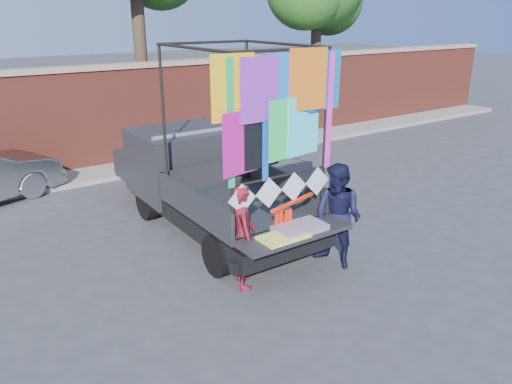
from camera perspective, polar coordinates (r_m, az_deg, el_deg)
ground at (r=8.20m, az=3.99°, el=-8.04°), size 90.00×90.00×0.00m
brick_wall at (r=13.67m, az=-14.57°, el=8.65°), size 30.00×0.45×2.61m
curb at (r=13.33m, az=-13.04°, el=2.88°), size 30.00×1.20×0.12m
pickup_truck at (r=9.57m, az=-6.79°, el=1.60°), size 2.14×5.38×3.38m
woman at (r=7.21m, az=-1.56°, el=-5.02°), size 0.55×0.68×1.60m
man at (r=7.88m, az=9.34°, el=-2.77°), size 0.81×0.94×1.67m
streamer_bundle at (r=7.37m, az=3.56°, el=-2.83°), size 0.96×0.30×0.68m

